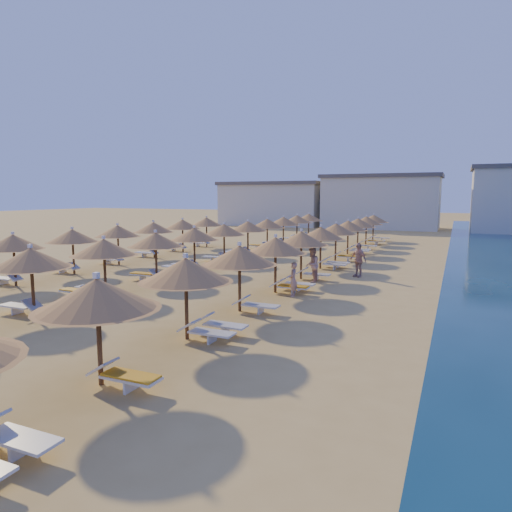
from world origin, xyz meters
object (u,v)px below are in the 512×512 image
at_px(beachgoer_c, 358,260).
at_px(beachgoer_b, 312,265).
at_px(parasol_row_west, 210,232).
at_px(parasol_row_east, 312,236).
at_px(beachgoer_a, 293,279).

bearing_deg(beachgoer_c, beachgoer_b, -95.11).
bearing_deg(parasol_row_west, beachgoer_c, -0.41).
xyz_separation_m(parasol_row_east, beachgoer_b, (0.83, -2.61, -1.25)).
xyz_separation_m(parasol_row_west, beachgoer_a, (7.74, -6.17, -1.40)).
bearing_deg(beachgoer_b, parasol_row_east, -168.24).
height_order(parasol_row_east, beachgoer_c, parasol_row_east).
height_order(parasol_row_west, beachgoer_b, parasol_row_west).
relative_size(beachgoer_b, beachgoer_c, 0.96).
relative_size(parasol_row_west, beachgoer_c, 23.61).
relative_size(beachgoer_b, beachgoer_a, 1.19).
bearing_deg(beachgoer_c, parasol_row_east, -150.08).
bearing_deg(beachgoer_a, parasol_row_west, -148.21).
bearing_deg(parasol_row_west, beachgoer_b, -19.12).
xyz_separation_m(parasol_row_east, beachgoer_c, (2.71, -0.07, -1.21)).
height_order(parasol_row_west, beachgoer_a, parasol_row_west).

